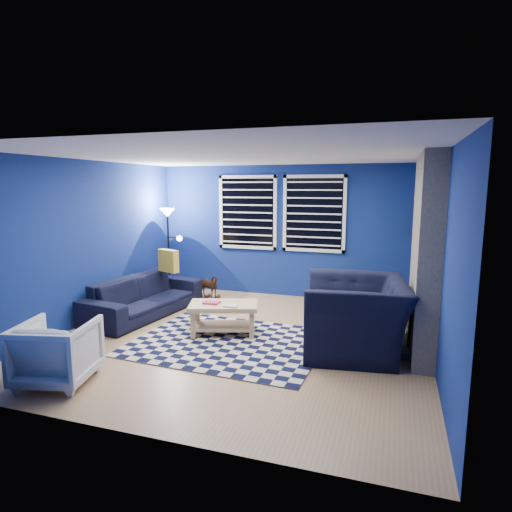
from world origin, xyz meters
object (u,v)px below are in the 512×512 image
Objects in this scene: tv at (425,230)px; coffee_table at (223,312)px; armchair_big at (356,316)px; armchair_bent at (57,352)px; floor_lamp at (169,225)px; cabinet at (348,291)px; rocking_horse at (207,286)px; sofa at (144,296)px.

tv is 3.51m from coffee_table.
tv is 0.70× the size of armchair_big.
coffee_table is at bearing -98.71° from armchair_big.
tv is 1.32× the size of armchair_bent.
coffee_table is 0.64× the size of floor_lamp.
armchair_bent is at bearing -118.54° from cabinet.
sofa is at bearing 164.01° from rocking_horse.
armchair_big is 0.85× the size of floor_lamp.
armchair_bent is 0.45× the size of floor_lamp.
tv is at bearing -7.75° from cabinet.
coffee_table is at bearing -43.93° from floor_lamp.
tv is at bearing 35.44° from coffee_table.
armchair_big is 3.54m from armchair_bent.
cabinet is at bearing -135.87° from armchair_bent.
armchair_big reaches higher than coffee_table.
cabinet is 3.58m from floor_lamp.
cabinet is (2.47, 0.65, -0.05)m from rocking_horse.
cabinet is at bearing -60.30° from rocking_horse.
cabinet is (1.52, 2.19, -0.09)m from coffee_table.
tv is at bearing -63.59° from sofa.
armchair_bent reaches higher than coffee_table.
tv reaches higher than rocking_horse.
coffee_table is at bearing -133.17° from rocking_horse.
armchair_big is at bearing -77.64° from cabinet.
tv is at bearing 147.78° from armchair_big.
sofa reaches higher than coffee_table.
coffee_table is 2.78m from floor_lamp.
coffee_table is at bearing -120.78° from cabinet.
rocking_horse is (0.64, 1.07, -0.02)m from sofa.
tv reaches higher than sofa.
sofa is at bearing 163.60° from coffee_table.
rocking_horse reaches higher than coffee_table.
armchair_bent is 0.70× the size of coffee_table.
cabinet is at bearing -53.47° from sofa.
rocking_horse is at bearing -15.32° from floor_lamp.
sofa reaches higher than rocking_horse.
coffee_table is (-2.73, -1.94, -1.07)m from tv.
armchair_bent is at bearing -134.64° from tv.
armchair_big is (-0.88, -1.96, -0.93)m from tv.
cabinet is (-1.21, 0.25, -1.15)m from tv.
coffee_table is 2.67m from cabinet.
rocking_horse is at bearing -23.31° from sofa.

